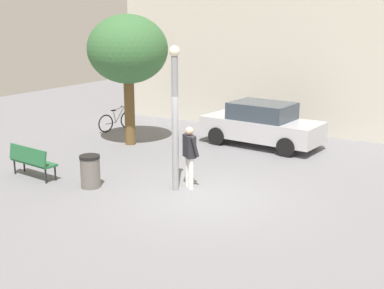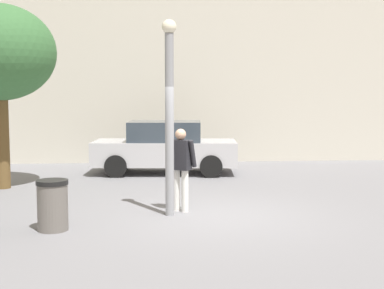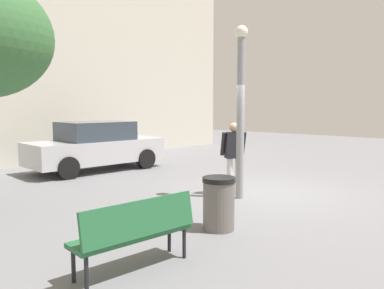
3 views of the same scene
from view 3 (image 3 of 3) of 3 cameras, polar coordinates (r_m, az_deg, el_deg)
ground_plane at (r=9.44m, az=10.31°, el=-6.96°), size 36.00×36.00×0.00m
building_facade at (r=16.16m, az=-19.41°, el=13.44°), size 16.93×2.00×8.61m
lamppost at (r=8.61m, az=7.12°, el=5.88°), size 0.28×0.28×3.77m
person_by_lamppost at (r=9.06m, az=6.15°, el=-1.24°), size 0.62×0.52×1.67m
park_bench at (r=4.97m, az=-8.16°, el=-12.11°), size 1.64×0.64×0.92m
parked_car_silver at (r=12.70m, az=-13.86°, el=-0.22°), size 4.34×2.11×1.55m
trash_bin at (r=6.55m, az=3.93°, el=-8.57°), size 0.55×0.55×0.89m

